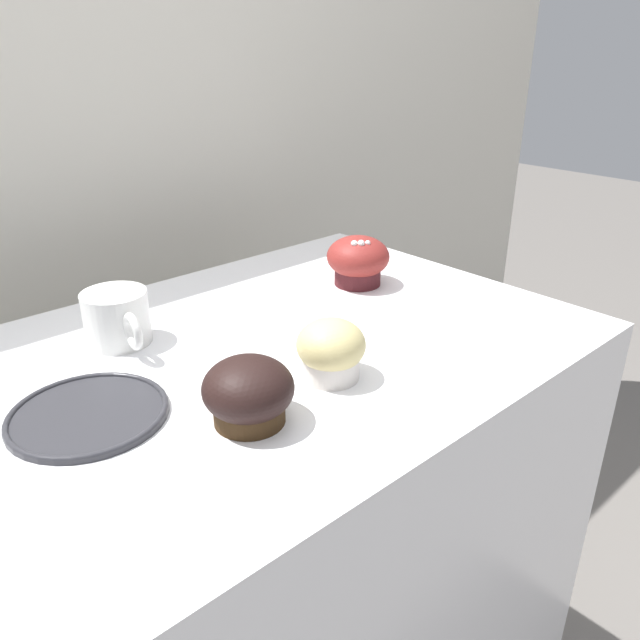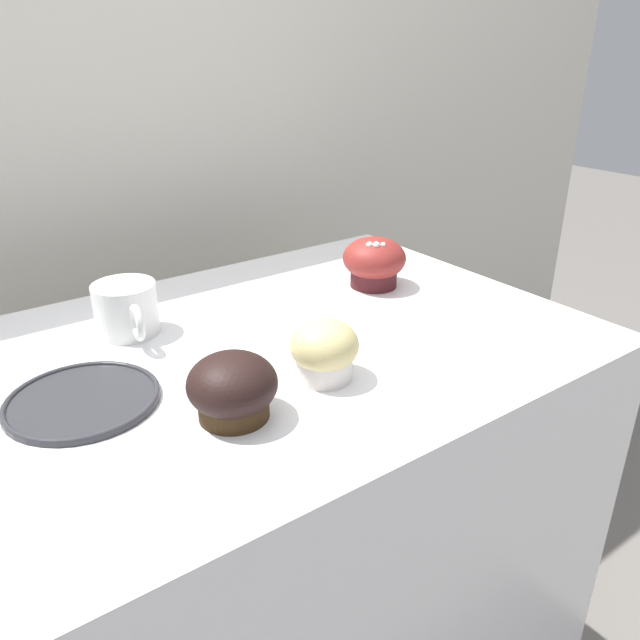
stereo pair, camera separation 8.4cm
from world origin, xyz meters
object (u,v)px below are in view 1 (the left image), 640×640
object	(u,v)px
muffin_front_center	(331,350)
coffee_cup	(117,317)
muffin_back_right	(248,393)
muffin_back_left	(358,260)
serving_plate	(88,413)

from	to	relation	value
muffin_front_center	coffee_cup	world-z (taller)	muffin_front_center
muffin_front_center	muffin_back_right	bearing A→B (deg)	-175.11
muffin_front_center	muffin_back_left	size ratio (longest dim) A/B	0.81
muffin_front_center	muffin_back_right	world-z (taller)	muffin_front_center
muffin_back_right	muffin_back_left	bearing A→B (deg)	29.08
coffee_cup	serving_plate	distance (m)	0.19
muffin_back_left	muffin_back_right	world-z (taller)	muffin_back_left
muffin_back_right	serving_plate	size ratio (longest dim) A/B	0.57
muffin_back_left	muffin_back_right	size ratio (longest dim) A/B	1.05
muffin_back_left	coffee_cup	xyz separation A→B (m)	(-0.41, 0.06, -0.00)
coffee_cup	serving_plate	size ratio (longest dim) A/B	0.76
muffin_front_center	serving_plate	xyz separation A→B (m)	(-0.27, 0.12, -0.03)
muffin_back_left	muffin_back_right	bearing A→B (deg)	-150.92
muffin_front_center	muffin_back_right	size ratio (longest dim) A/B	0.85
muffin_back_right	coffee_cup	xyz separation A→B (m)	(-0.02, 0.28, 0.00)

